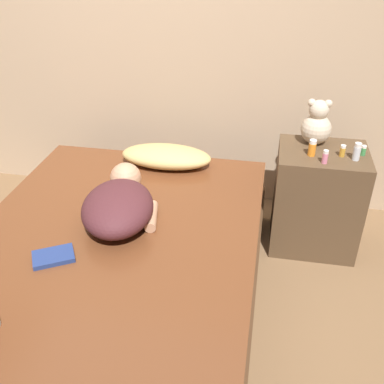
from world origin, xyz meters
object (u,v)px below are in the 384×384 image
(teddy_bear, at_px, (317,124))
(bottle_green, at_px, (363,150))
(bottle_clear, at_px, (357,152))
(person_lying, at_px, (120,203))
(pillow, at_px, (166,156))
(bottle_amber, at_px, (343,151))
(book, at_px, (53,257))
(bottle_orange, at_px, (312,148))
(bottle_pink, at_px, (325,157))

(teddy_bear, bearing_deg, bottle_green, -23.51)
(teddy_bear, distance_m, bottle_clear, 0.30)
(person_lying, height_order, bottle_clear, bottle_clear)
(pillow, bearing_deg, bottle_amber, -5.13)
(person_lying, distance_m, book, 0.45)
(bottle_green, bearing_deg, bottle_clear, -124.64)
(bottle_amber, distance_m, book, 1.70)
(pillow, height_order, person_lying, person_lying)
(bottle_amber, distance_m, bottle_orange, 0.18)
(bottle_green, relative_size, bottle_clear, 0.57)
(person_lying, xyz_separation_m, bottle_pink, (1.07, 0.44, 0.16))
(pillow, bearing_deg, book, -107.09)
(bottle_amber, bearing_deg, bottle_orange, -173.15)
(bottle_pink, bearing_deg, teddy_bear, 99.63)
(person_lying, xyz_separation_m, bottle_clear, (1.25, 0.52, 0.17))
(teddy_bear, height_order, bottle_pink, teddy_bear)
(pillow, relative_size, teddy_bear, 2.13)
(person_lying, bearing_deg, bottle_pink, 11.23)
(bottle_clear, height_order, book, bottle_clear)
(book, bearing_deg, pillow, 72.91)
(pillow, relative_size, book, 2.57)
(bottle_pink, bearing_deg, person_lying, -157.54)
(teddy_bear, height_order, bottle_amber, teddy_bear)
(pillow, distance_m, book, 1.08)
(bottle_orange, relative_size, bottle_clear, 0.94)
(person_lying, height_order, bottle_green, bottle_green)
(person_lying, relative_size, book, 3.02)
(teddy_bear, xyz_separation_m, bottle_green, (0.27, -0.12, -0.09))
(pillow, distance_m, bottle_orange, 0.93)
(pillow, relative_size, bottle_clear, 5.69)
(pillow, xyz_separation_m, teddy_bear, (0.93, 0.06, 0.27))
(teddy_bear, relative_size, book, 1.21)
(bottle_amber, bearing_deg, book, -146.25)
(teddy_bear, xyz_separation_m, book, (-1.25, -1.09, -0.33))
(pillow, xyz_separation_m, bottle_amber, (1.08, -0.10, 0.18))
(teddy_bear, distance_m, bottle_amber, 0.23)
(bottle_pink, xyz_separation_m, book, (-1.29, -0.83, -0.24))
(bottle_green, distance_m, bottle_clear, 0.09)
(pillow, relative_size, bottle_amber, 8.49)
(bottle_clear, bearing_deg, bottle_green, 55.36)
(teddy_bear, xyz_separation_m, bottle_pink, (0.04, -0.26, -0.08))
(bottle_amber, bearing_deg, bottle_clear, -23.43)
(teddy_bear, relative_size, bottle_green, 4.69)
(bottle_pink, bearing_deg, bottle_clear, 22.69)
(pillow, distance_m, bottle_pink, 1.01)
(bottle_clear, xyz_separation_m, book, (-1.47, -0.90, -0.26))
(teddy_bear, bearing_deg, bottle_clear, -40.18)
(book, bearing_deg, bottle_pink, 32.64)
(bottle_amber, xyz_separation_m, bottle_clear, (0.07, -0.03, 0.02))
(pillow, distance_m, person_lying, 0.66)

